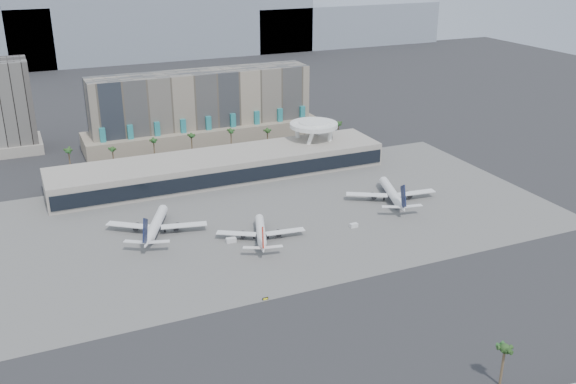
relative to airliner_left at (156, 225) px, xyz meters
name	(u,v)px	position (x,y,z in m)	size (l,w,h in m)	color
ground	(315,274)	(45.34, -58.06, -3.80)	(900.00, 900.00, 0.00)	#232326
apron_pad	(261,218)	(45.34, -3.06, -3.77)	(260.00, 130.00, 0.06)	#5B5B59
mountain_ridge	(134,28)	(73.22, 411.94, 26.09)	(680.00, 60.00, 70.00)	gray
hotel	(203,114)	(55.34, 116.36, 13.01)	(140.00, 30.00, 42.00)	gray
office_tower	(9,112)	(-49.66, 141.94, 19.14)	(30.00, 30.00, 52.00)	black
terminal	(221,166)	(45.34, 51.78, 2.71)	(170.00, 32.50, 14.50)	#B3AB9D
saucer_structure	(314,128)	(100.34, 57.94, 14.65)	(26.00, 26.00, 21.89)	white
palm_row	(213,138)	(52.34, 86.94, 6.70)	(157.80, 2.80, 13.10)	brown
airliner_left	(156,225)	(0.00, 0.00, 0.00)	(39.63, 40.81, 15.07)	white
airliner_centre	(261,232)	(37.78, -23.03, -0.53)	(35.07, 36.27, 12.98)	white
airliner_right	(392,193)	(108.56, -9.23, 0.03)	(41.21, 42.65, 15.21)	white
service_vehicle_a	(231,240)	(25.64, -20.93, -2.81)	(4.04, 1.97, 1.97)	silver
service_vehicle_b	(354,225)	(78.08, -28.00, -2.95)	(3.32, 1.90, 1.71)	silver
taxiway_sign	(265,299)	(22.00, -67.36, -3.34)	(2.07, 0.35, 0.94)	black
near_palm_b	(504,353)	(64.75, -134.43, 6.68)	(6.00, 6.00, 13.35)	brown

